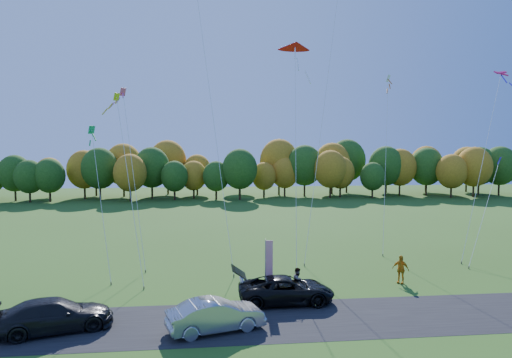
{
  "coord_description": "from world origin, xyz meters",
  "views": [
    {
      "loc": [
        -3.65,
        -27.89,
        9.38
      ],
      "look_at": [
        0.0,
        6.0,
        7.0
      ],
      "focal_mm": 32.0,
      "sensor_mm": 36.0,
      "label": 1
    }
  ],
  "objects": [
    {
      "name": "kite_delta_red",
      "position": [
        3.1,
        6.38,
        9.63
      ],
      "size": [
        3.1,
        10.68,
        19.52
      ],
      "color": "#4C3F33",
      "rests_on": "ground"
    },
    {
      "name": "dark_truck_a",
      "position": [
        -11.44,
        -4.19,
        0.83
      ],
      "size": [
        6.14,
        3.91,
        1.66
      ],
      "primitive_type": "imported",
      "rotation": [
        0.0,
        0.0,
        1.87
      ],
      "color": "black",
      "rests_on": "ground"
    },
    {
      "name": "silver_sedan",
      "position": [
        -3.26,
        -5.09,
        0.82
      ],
      "size": [
        5.26,
        3.07,
        1.64
      ],
      "primitive_type": "imported",
      "rotation": [
        0.0,
        0.0,
        1.86
      ],
      "color": "#9C9DA1",
      "rests_on": "ground"
    },
    {
      "name": "kite_diamond_white",
      "position": [
        12.8,
        12.73,
        8.22
      ],
      "size": [
        3.45,
        7.17,
        16.85
      ],
      "color": "#4C3F33",
      "rests_on": "ground"
    },
    {
      "name": "kite_diamond_blue_low",
      "position": [
        19.21,
        7.27,
        4.18
      ],
      "size": [
        6.16,
        5.55,
        8.83
      ],
      "color": "#4C3F33",
      "rests_on": "ground"
    },
    {
      "name": "kite_diamond_green",
      "position": [
        -11.41,
        6.25,
        5.49
      ],
      "size": [
        2.96,
        6.13,
        11.38
      ],
      "color": "#4C3F33",
      "rests_on": "ground"
    },
    {
      "name": "kite_parafoil_rainbow",
      "position": [
        20.3,
        9.5,
        8.28
      ],
      "size": [
        8.57,
        6.98,
        16.81
      ],
      "color": "#4C3F33",
      "rests_on": "ground"
    },
    {
      "name": "kite_parafoil_orange",
      "position": [
        7.14,
        12.25,
        15.96
      ],
      "size": [
        8.28,
        11.2,
        32.34
      ],
      "color": "#4C3F33",
      "rests_on": "ground"
    },
    {
      "name": "person_tailgate_a",
      "position": [
        -1.58,
        -0.47,
        0.91
      ],
      "size": [
        0.52,
        0.72,
        1.83
      ],
      "primitive_type": "imported",
      "rotation": [
        0.0,
        0.0,
        1.7
      ],
      "color": "silver",
      "rests_on": "ground"
    },
    {
      "name": "ground",
      "position": [
        0.0,
        0.0,
        0.0
      ],
      "size": [
        160.0,
        160.0,
        0.0
      ],
      "primitive_type": "plane",
      "color": "#294D14"
    },
    {
      "name": "asphalt_strip",
      "position": [
        0.0,
        -4.0,
        0.01
      ],
      "size": [
        90.0,
        6.0,
        0.01
      ],
      "primitive_type": "cube",
      "color": "black",
      "rests_on": "ground"
    },
    {
      "name": "person_tailgate_b",
      "position": [
        2.06,
        0.18,
        0.86
      ],
      "size": [
        1.0,
        1.05,
        1.71
      ],
      "primitive_type": "imported",
      "rotation": [
        0.0,
        0.0,
        0.99
      ],
      "color": "gray",
      "rests_on": "ground"
    },
    {
      "name": "black_suv",
      "position": [
        1.06,
        -1.29,
        0.8
      ],
      "size": [
        5.8,
        2.74,
        1.6
      ],
      "primitive_type": "imported",
      "rotation": [
        0.0,
        0.0,
        1.58
      ],
      "color": "black",
      "rests_on": "ground"
    },
    {
      "name": "kite_delta_blue",
      "position": [
        -3.48,
        9.49,
        14.56
      ],
      "size": [
        5.0,
        10.91,
        29.91
      ],
      "color": "#4C3F33",
      "rests_on": "ground"
    },
    {
      "name": "feather_flag",
      "position": [
        0.09,
        -0.25,
        2.25
      ],
      "size": [
        0.49,
        0.13,
        3.7
      ],
      "color": "#999999",
      "rests_on": "ground"
    },
    {
      "name": "person_east",
      "position": [
        9.59,
        1.78,
        0.97
      ],
      "size": [
        1.18,
        1.1,
        1.95
      ],
      "primitive_type": "imported",
      "rotation": [
        0.0,
        0.0,
        -0.71
      ],
      "color": "#C27912",
      "rests_on": "ground"
    },
    {
      "name": "kite_diamond_yellow",
      "position": [
        -9.2,
        5.31,
        6.74
      ],
      "size": [
        3.18,
        6.53,
        13.82
      ],
      "color": "#4C3F33",
      "rests_on": "ground"
    },
    {
      "name": "kite_diamond_pink",
      "position": [
        -9.52,
        9.36,
        7.17
      ],
      "size": [
        3.03,
        6.48,
        14.75
      ],
      "color": "#4C3F33",
      "rests_on": "ground"
    },
    {
      "name": "tree_line",
      "position": [
        0.0,
        55.0,
        0.0
      ],
      "size": [
        116.0,
        12.0,
        10.0
      ],
      "primitive_type": null,
      "color": "#1E4711",
      "rests_on": "ground"
    }
  ]
}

